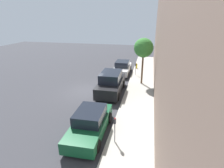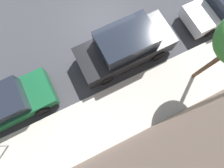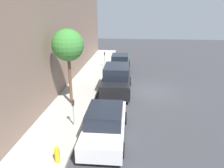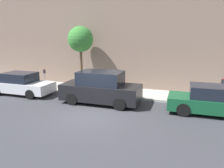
# 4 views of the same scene
# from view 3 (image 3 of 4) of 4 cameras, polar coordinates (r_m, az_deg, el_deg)

# --- Properties ---
(ground_plane) EXTENTS (60.00, 60.00, 0.00)m
(ground_plane) POSITION_cam_3_polar(r_m,az_deg,el_deg) (16.35, 8.88, -2.01)
(ground_plane) COLOR #38383D
(sidewalk) EXTENTS (2.60, 32.00, 0.15)m
(sidewalk) POSITION_cam_3_polar(r_m,az_deg,el_deg) (16.72, -7.75, -1.20)
(sidewalk) COLOR #B2ADA3
(sidewalk) RESTS_ON ground_plane
(building_facade) EXTENTS (2.00, 32.00, 11.39)m
(building_facade) POSITION_cam_3_polar(r_m,az_deg,el_deg) (16.40, -16.92, 17.87)
(building_facade) COLOR #846B5B
(building_facade) RESTS_ON ground_plane
(parked_sedan_nearest) EXTENTS (1.92, 4.54, 1.54)m
(parked_sedan_nearest) POSITION_cam_3_polar(r_m,az_deg,el_deg) (21.91, 2.07, 5.61)
(parked_sedan_nearest) COLOR #14512D
(parked_sedan_nearest) RESTS_ON ground_plane
(parked_suv_second) EXTENTS (2.08, 4.83, 1.98)m
(parked_suv_second) POSITION_cam_3_polar(r_m,az_deg,el_deg) (15.85, 1.20, 1.11)
(parked_suv_second) COLOR black
(parked_suv_second) RESTS_ON ground_plane
(parked_sedan_third) EXTENTS (1.92, 4.52, 1.54)m
(parked_sedan_third) POSITION_cam_3_polar(r_m,az_deg,el_deg) (10.37, -1.78, -10.34)
(parked_sedan_third) COLOR silver
(parked_sedan_third) RESTS_ON ground_plane
(parking_meter_near) EXTENTS (0.11, 0.15, 1.51)m
(parking_meter_near) POSITION_cam_3_polar(r_m,az_deg,el_deg) (22.61, -1.96, 6.94)
(parking_meter_near) COLOR #ADADB2
(parking_meter_near) RESTS_ON sidewalk
(parking_meter_far) EXTENTS (0.11, 0.15, 1.44)m
(parking_meter_far) POSITION_cam_3_polar(r_m,az_deg,el_deg) (11.18, -10.09, -6.57)
(parking_meter_far) COLOR #ADADB2
(parking_meter_far) RESTS_ON sidewalk
(street_tree) EXTENTS (1.87, 1.87, 4.60)m
(street_tree) POSITION_cam_3_polar(r_m,az_deg,el_deg) (13.11, -11.44, 9.78)
(street_tree) COLOR brown
(street_tree) RESTS_ON sidewalk
(fire_hydrant) EXTENTS (0.20, 0.20, 0.69)m
(fire_hydrant) POSITION_cam_3_polar(r_m,az_deg,el_deg) (9.10, -14.13, -17.38)
(fire_hydrant) COLOR gold
(fire_hydrant) RESTS_ON sidewalk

